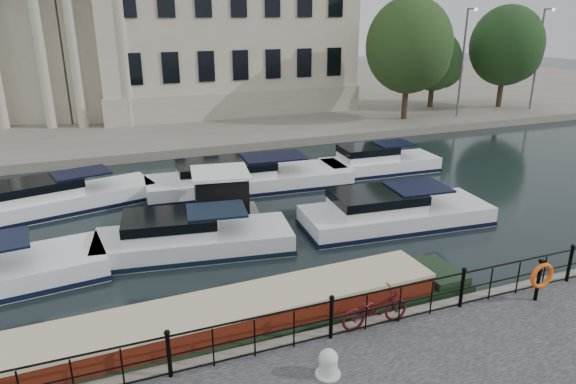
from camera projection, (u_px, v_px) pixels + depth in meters
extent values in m
plane|color=black|center=(297.00, 311.00, 15.12)|extent=(160.00, 160.00, 0.00)
cube|color=#6B665B|center=(144.00, 101.00, 49.31)|extent=(120.00, 42.00, 0.55)
cylinder|color=black|center=(169.00, 356.00, 11.41)|extent=(0.10, 0.10, 1.10)
sphere|color=black|center=(167.00, 333.00, 11.21)|extent=(0.14, 0.14, 0.14)
cylinder|color=black|center=(331.00, 319.00, 12.78)|extent=(0.10, 0.10, 1.10)
sphere|color=black|center=(332.00, 298.00, 12.58)|extent=(0.14, 0.14, 0.14)
cylinder|color=black|center=(462.00, 289.00, 14.15)|extent=(0.10, 0.10, 1.10)
sphere|color=black|center=(464.00, 270.00, 13.95)|extent=(0.14, 0.14, 0.14)
cylinder|color=black|center=(570.00, 265.00, 15.52)|extent=(0.10, 0.10, 1.10)
sphere|color=black|center=(573.00, 247.00, 15.32)|extent=(0.14, 0.14, 0.14)
cylinder|color=black|center=(332.00, 301.00, 12.61)|extent=(24.00, 0.05, 0.05)
cylinder|color=black|center=(331.00, 319.00, 12.78)|extent=(24.00, 0.04, 0.04)
cylinder|color=black|center=(331.00, 335.00, 12.93)|extent=(24.00, 0.04, 0.04)
cube|color=#ADA38C|center=(216.00, 22.00, 43.68)|extent=(20.00, 14.00, 14.00)
cube|color=#9E937F|center=(219.00, 92.00, 45.67)|extent=(20.30, 14.30, 2.00)
cube|color=#ADA38C|center=(105.00, 45.00, 37.49)|extent=(5.73, 4.06, 11.00)
cylinder|color=#ADA38C|center=(124.00, 56.00, 35.52)|extent=(0.70, 0.70, 9.80)
cylinder|color=#ADA38C|center=(75.00, 56.00, 35.05)|extent=(0.70, 0.70, 9.80)
cube|color=#ADA38C|center=(32.00, 45.00, 37.04)|extent=(5.90, 4.56, 11.00)
cylinder|color=#ADA38C|center=(41.00, 57.00, 34.86)|extent=(0.70, 0.70, 9.80)
cylinder|color=#59595B|center=(462.00, 64.00, 39.16)|extent=(0.16, 0.16, 8.00)
sphere|color=#FFF2CC|center=(476.00, 9.00, 37.10)|extent=(0.24, 0.24, 0.24)
cylinder|color=#59595B|center=(537.00, 60.00, 42.34)|extent=(0.16, 0.16, 8.00)
sphere|color=#FFF2CC|center=(554.00, 10.00, 40.28)|extent=(0.24, 0.24, 0.24)
imported|color=#480D14|center=(375.00, 309.00, 13.31)|extent=(1.91, 0.67, 1.00)
cylinder|color=beige|center=(328.00, 366.00, 11.57)|extent=(0.42, 0.42, 0.44)
sphere|color=beige|center=(328.00, 358.00, 11.50)|extent=(0.44, 0.44, 0.44)
cylinder|color=beige|center=(328.00, 374.00, 11.64)|extent=(0.59, 0.59, 0.04)
cylinder|color=black|center=(538.00, 281.00, 14.46)|extent=(0.10, 0.10, 1.23)
cube|color=black|center=(542.00, 261.00, 14.25)|extent=(0.12, 0.12, 0.08)
torus|color=#F3520C|center=(542.00, 276.00, 14.32)|extent=(0.78, 0.12, 0.78)
cube|color=black|center=(232.00, 338.00, 13.71)|extent=(14.78, 2.37, 0.88)
cube|color=#57190C|center=(231.00, 317.00, 13.50)|extent=(11.82, 2.00, 0.69)
cube|color=#BDB189|center=(231.00, 303.00, 13.36)|extent=(11.83, 2.05, 0.10)
cube|color=#6B665B|center=(222.00, 217.00, 21.85)|extent=(3.54, 3.10, 0.26)
cube|color=black|center=(221.00, 194.00, 21.51)|extent=(2.42, 2.42, 1.91)
cube|color=white|center=(220.00, 173.00, 21.19)|extent=(2.66, 2.66, 0.13)
cube|color=silver|center=(195.00, 247.00, 18.79)|extent=(7.30, 3.40, 1.20)
cube|color=black|center=(195.00, 249.00, 18.82)|extent=(7.37, 3.44, 0.18)
cube|color=silver|center=(170.00, 227.00, 18.33)|extent=(3.41, 2.42, 0.90)
cube|color=black|center=(216.00, 210.00, 18.52)|extent=(2.33, 1.98, 0.08)
cube|color=silver|center=(396.00, 220.00, 21.18)|extent=(7.93, 3.31, 1.20)
cube|color=black|center=(396.00, 222.00, 21.21)|extent=(8.01, 3.34, 0.18)
cube|color=silver|center=(376.00, 203.00, 20.64)|extent=(3.65, 2.49, 0.90)
cube|color=black|center=(418.00, 187.00, 20.99)|extent=(2.46, 2.08, 0.08)
cube|color=white|center=(63.00, 205.00, 22.79)|extent=(8.17, 4.02, 1.20)
cube|color=black|center=(63.00, 207.00, 22.82)|extent=(8.26, 4.06, 0.18)
cube|color=white|center=(37.00, 191.00, 22.01)|extent=(3.87, 2.63, 0.90)
cube|color=black|center=(81.00, 173.00, 22.85)|extent=(2.66, 2.09, 0.08)
cube|color=white|center=(250.00, 185.00, 25.52)|extent=(10.21, 3.37, 1.20)
cube|color=black|center=(251.00, 186.00, 25.54)|extent=(10.31, 3.40, 0.18)
cube|color=white|center=(226.00, 171.00, 24.88)|extent=(4.65, 2.54, 0.90)
cube|color=black|center=(273.00, 157.00, 25.42)|extent=(3.13, 2.11, 0.08)
cube|color=white|center=(379.00, 169.00, 28.16)|extent=(6.53, 2.49, 1.20)
cube|color=black|center=(379.00, 170.00, 28.19)|extent=(6.59, 2.51, 0.18)
cube|color=white|center=(368.00, 155.00, 27.65)|extent=(2.97, 1.94, 0.90)
cube|color=black|center=(394.00, 144.00, 27.95)|extent=(2.00, 1.63, 0.08)
cylinder|color=black|center=(405.00, 100.00, 39.06)|extent=(0.44, 0.44, 2.93)
ellipsoid|color=#1D3811|center=(409.00, 45.00, 37.74)|extent=(6.37, 6.37, 7.04)
sphere|color=#1D3811|center=(418.00, 57.00, 37.87)|extent=(4.69, 4.69, 4.69)
cylinder|color=black|center=(431.00, 95.00, 44.14)|extent=(0.44, 0.44, 2.11)
ellipsoid|color=#1A3F14|center=(434.00, 61.00, 43.19)|extent=(4.57, 4.57, 5.05)
sphere|color=#1A3F14|center=(442.00, 68.00, 43.24)|extent=(3.37, 3.37, 3.37)
cylinder|color=black|center=(500.00, 91.00, 44.03)|extent=(0.44, 0.44, 2.76)
ellipsoid|color=black|center=(506.00, 46.00, 42.79)|extent=(5.98, 5.98, 6.61)
sphere|color=black|center=(514.00, 56.00, 42.91)|extent=(4.41, 4.41, 4.41)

